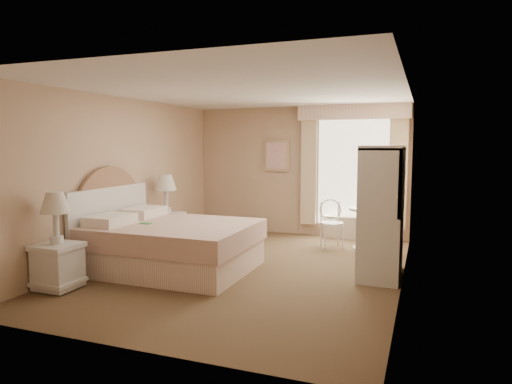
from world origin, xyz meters
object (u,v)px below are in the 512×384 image
at_px(armoire, 382,223).
at_px(bed, 165,243).
at_px(nightstand_far, 166,220).
at_px(nightstand_near, 57,254).
at_px(round_table, 368,222).
at_px(cafe_chair, 331,219).

bearing_deg(armoire, bed, -166.20).
bearing_deg(nightstand_far, nightstand_near, -90.00).
bearing_deg(bed, round_table, 41.29).
bearing_deg(round_table, bed, -138.71).
height_order(nightstand_far, cafe_chair, nightstand_far).
height_order(nightstand_far, armoire, armoire).
relative_size(bed, round_table, 3.16).
bearing_deg(nightstand_far, armoire, -7.87).
height_order(bed, cafe_chair, bed).
bearing_deg(bed, cafe_chair, 49.27).
xyz_separation_m(bed, nightstand_near, (-0.73, -1.28, 0.07)).
bearing_deg(armoire, round_table, 103.00).
relative_size(bed, nightstand_far, 1.82).
relative_size(nightstand_near, cafe_chair, 1.43).
distance_m(bed, nightstand_far, 1.43).
bearing_deg(cafe_chair, armoire, -82.21).
bearing_deg(round_table, nightstand_far, -162.59).
bearing_deg(armoire, nightstand_far, 172.13).
bearing_deg(cafe_chair, nightstand_far, 176.18).
height_order(bed, nightstand_far, bed).
height_order(round_table, armoire, armoire).
distance_m(round_table, cafe_chair, 0.63).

